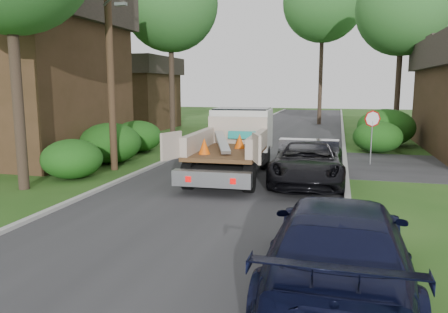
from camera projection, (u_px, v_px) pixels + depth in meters
ground at (202, 211)px, 12.57m from camera, size 120.00×120.00×0.00m
road at (261, 157)px, 22.12m from camera, size 8.00×90.00×0.02m
curb_left at (185, 153)px, 23.13m from camera, size 0.20×90.00×0.12m
curb_right at (345, 159)px, 21.09m from camera, size 0.20×90.00×0.12m
stop_sign at (372, 126)px, 19.58m from camera, size 0.71×0.32×2.48m
utility_pole at (110, 46)px, 17.87m from camera, size 2.42×1.25×10.00m
house_left_near at (12, 71)px, 21.57m from camera, size 9.72×8.64×8.40m
house_left_far at (127, 92)px, 36.46m from camera, size 7.56×7.56×6.00m
hedge_left_a at (72, 159)px, 16.86m from camera, size 2.34×2.34×1.53m
hedge_left_b at (110, 143)px, 20.25m from camera, size 2.86×2.86×1.87m
hedge_left_c at (138, 136)px, 23.68m from camera, size 2.60×2.60×1.70m
hedge_right_a at (378, 137)px, 23.40m from camera, size 2.60×2.60×1.70m
hedge_right_b at (386, 127)px, 26.05m from camera, size 3.38×3.38×2.21m
tree_left_far at (170, 4)px, 29.24m from camera, size 6.40×6.40×12.20m
tree_right_far at (403, 10)px, 28.44m from camera, size 6.00×6.00×11.50m
tree_center_far at (323, 2)px, 38.96m from camera, size 7.20×7.20×14.60m
flatbed_truck at (237, 139)px, 17.93m from camera, size 3.23×6.98×2.60m
black_pickup at (308, 162)px, 16.07m from camera, size 2.73×5.63×1.55m
navy_suv at (339, 246)px, 7.50m from camera, size 2.46×5.82×1.68m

